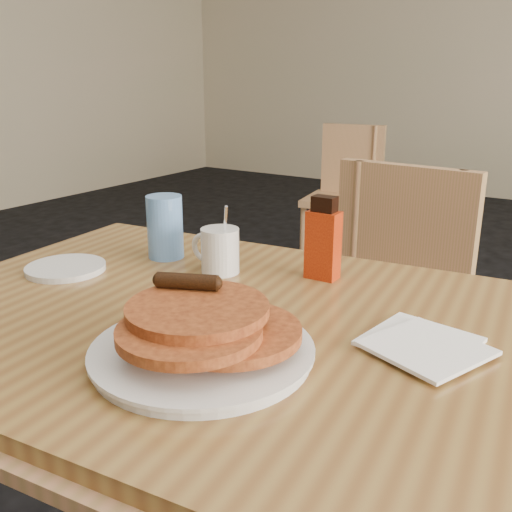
% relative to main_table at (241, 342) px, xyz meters
% --- Properties ---
extents(main_table, '(1.31, 0.96, 0.75)m').
position_rel_main_table_xyz_m(main_table, '(0.00, 0.00, 0.00)').
color(main_table, olive).
rests_on(main_table, floor).
extents(chair_main_far, '(0.44, 0.44, 0.89)m').
position_rel_main_table_xyz_m(chair_main_far, '(-0.01, 0.72, -0.17)').
color(chair_main_far, '#B37C54').
rests_on(chair_main_far, floor).
extents(chair_wall_extra, '(0.44, 0.44, 0.84)m').
position_rel_main_table_xyz_m(chair_wall_extra, '(-0.93, 2.45, -0.21)').
color(chair_wall_extra, '#B37C54').
rests_on(chair_wall_extra, floor).
extents(pancake_plate, '(0.31, 0.31, 0.10)m').
position_rel_main_table_xyz_m(pancake_plate, '(0.03, -0.14, 0.07)').
color(pancake_plate, silver).
rests_on(pancake_plate, main_table).
extents(coffee_mug, '(0.11, 0.08, 0.14)m').
position_rel_main_table_xyz_m(coffee_mug, '(-0.17, 0.16, 0.09)').
color(coffee_mug, silver).
rests_on(coffee_mug, main_table).
extents(syrup_bottle, '(0.06, 0.04, 0.16)m').
position_rel_main_table_xyz_m(syrup_bottle, '(0.02, 0.25, 0.12)').
color(syrup_bottle, maroon).
rests_on(syrup_bottle, main_table).
extents(napkin_stack, '(0.19, 0.20, 0.01)m').
position_rel_main_table_xyz_m(napkin_stack, '(0.28, 0.06, 0.05)').
color(napkin_stack, white).
rests_on(napkin_stack, main_table).
extents(blue_tumbler, '(0.10, 0.10, 0.14)m').
position_rel_main_table_xyz_m(blue_tumbler, '(-0.32, 0.18, 0.11)').
color(blue_tumbler, '#5D93DB').
rests_on(blue_tumbler, main_table).
extents(side_saucer, '(0.17, 0.17, 0.01)m').
position_rel_main_table_xyz_m(side_saucer, '(-0.43, 0.00, 0.05)').
color(side_saucer, silver).
rests_on(side_saucer, main_table).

